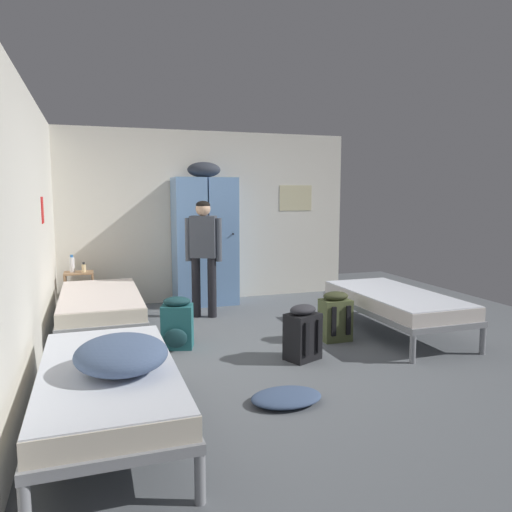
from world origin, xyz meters
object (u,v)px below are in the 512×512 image
bed_left_rear (100,302)px  backpack_olive (335,317)px  clothes_pile_denim (286,397)px  bedding_heap (121,354)px  locker_bank (205,239)px  bed_right (395,302)px  bed_left_front (108,381)px  water_bottle (72,264)px  backpack_teal (177,324)px  lotion_bottle (84,268)px  person_traveler (204,248)px  shelf_unit (79,288)px  backpack_black (302,333)px

bed_left_rear → backpack_olive: size_ratio=3.45×
clothes_pile_denim → bedding_heap: bearing=-168.8°
locker_bank → bedding_heap: bearing=-110.2°
bed_right → bed_left_front: same height
bedding_heap → locker_bank: bearing=69.8°
locker_bank → water_bottle: size_ratio=8.79×
bed_right → backpack_teal: 2.50m
lotion_bottle → backpack_olive: lotion_bottle is taller
bedding_heap → water_bottle: bearing=96.1°
bed_left_rear → backpack_teal: size_ratio=3.45×
person_traveler → backpack_olive: size_ratio=2.78×
locker_bank → water_bottle: 1.86m
bed_right → bed_left_front: 3.56m
bed_left_rear → water_bottle: size_ratio=8.07×
shelf_unit → backpack_black: shelf_unit is taller
clothes_pile_denim → locker_bank: bearing=87.2°
water_bottle → bed_left_front: bearing=-84.9°
shelf_unit → backpack_olive: (2.71, -2.20, -0.09)m
backpack_black → lotion_bottle: bearing=127.7°
person_traveler → bed_right: bearing=-37.5°
bed_left_rear → backpack_olive: (2.46, -1.05, -0.12)m
water_bottle → backpack_teal: water_bottle is taller
water_bottle → clothes_pile_denim: bearing=-65.3°
locker_bank → clothes_pile_denim: locker_bank is taller
backpack_black → clothes_pile_denim: bearing=-120.4°
bed_right → backpack_black: (-1.38, -0.47, -0.12)m
shelf_unit → bed_left_front: (0.25, -3.67, 0.04)m
bedding_heap → backpack_teal: (0.67, 1.89, -0.34)m
shelf_unit → backpack_teal: (1.00, -1.93, -0.09)m
locker_bank → backpack_olive: (0.96, -2.24, -0.71)m
bed_left_front → bedding_heap: bearing=-60.4°
lotion_bottle → clothes_pile_denim: 3.89m
bed_right → clothes_pile_denim: bed_right is taller
water_bottle → backpack_olive: size_ratio=0.43×
locker_bank → backpack_black: 2.82m
locker_bank → bed_left_rear: bearing=-141.8°
person_traveler → backpack_teal: bearing=-115.0°
lotion_bottle → bedding_heap: bearing=-86.0°
bed_right → bed_left_rear: (-3.24, 1.05, 0.00)m
bed_left_front → bed_right: bearing=24.4°
shelf_unit → lotion_bottle: size_ratio=4.19×
shelf_unit → bed_left_front: 3.68m
bed_right → bed_left_rear: size_ratio=1.00×
backpack_olive → person_traveler: bearing=127.9°
locker_bank → lotion_bottle: locker_bank is taller
shelf_unit → water_bottle: size_ratio=2.42×
bedding_heap → person_traveler: bearing=68.3°
backpack_olive → clothes_pile_denim: size_ratio=0.96×
bed_left_front → backpack_olive: 2.87m
bed_right → person_traveler: 2.49m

